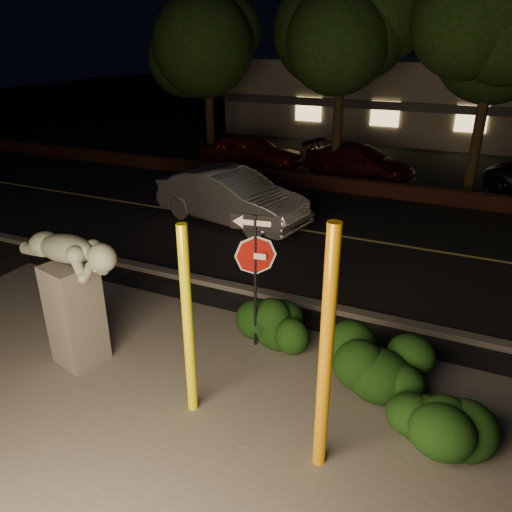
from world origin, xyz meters
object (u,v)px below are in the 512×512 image
at_px(yellow_pole_right, 326,356).
at_px(parked_car_darkred, 359,161).
at_px(signpost, 255,256).
at_px(silver_sedan, 231,197).
at_px(parked_car_red, 251,151).
at_px(sculpture, 72,284).
at_px(yellow_pole_left, 188,324).

distance_m(yellow_pole_right, parked_car_darkred, 14.85).
height_order(signpost, silver_sedan, signpost).
relative_size(signpost, silver_sedan, 0.53).
height_order(signpost, parked_car_red, signpost).
bearing_deg(yellow_pole_right, signpost, 131.81).
bearing_deg(yellow_pole_right, sculpture, 174.16).
bearing_deg(parked_car_red, silver_sedan, -162.91).
bearing_deg(silver_sedan, sculpture, -161.32).
bearing_deg(parked_car_darkred, yellow_pole_left, -164.72).
bearing_deg(sculpture, parked_car_darkred, 97.82).
bearing_deg(yellow_pole_left, sculpture, 173.92).
height_order(sculpture, parked_car_darkred, sculpture).
distance_m(yellow_pole_left, yellow_pole_right, 2.07).
bearing_deg(signpost, parked_car_red, 105.42).
distance_m(yellow_pole_right, silver_sedan, 9.47).
distance_m(sculpture, parked_car_red, 13.91).
relative_size(yellow_pole_left, sculpture, 1.22).
xyz_separation_m(yellow_pole_left, yellow_pole_right, (2.06, -0.20, 0.20)).
relative_size(parked_car_red, parked_car_darkred, 0.98).
relative_size(silver_sedan, parked_car_darkred, 1.08).
bearing_deg(parked_car_darkred, signpost, -163.38).
bearing_deg(sculpture, yellow_pole_right, 7.32).
bearing_deg(parked_car_darkred, silver_sedan, 172.89).
bearing_deg(yellow_pole_left, signpost, 85.55).
distance_m(signpost, parked_car_red, 13.17).
relative_size(yellow_pole_right, signpost, 1.35).
bearing_deg(sculpture, yellow_pole_left, 7.08).
distance_m(signpost, parked_car_darkred, 12.47).
bearing_deg(signpost, yellow_pole_right, -58.27).
bearing_deg(sculpture, parked_car_red, 116.26).
xyz_separation_m(yellow_pole_left, sculpture, (-2.35, 0.25, 0.01)).
bearing_deg(yellow_pole_right, parked_car_red, 118.39).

